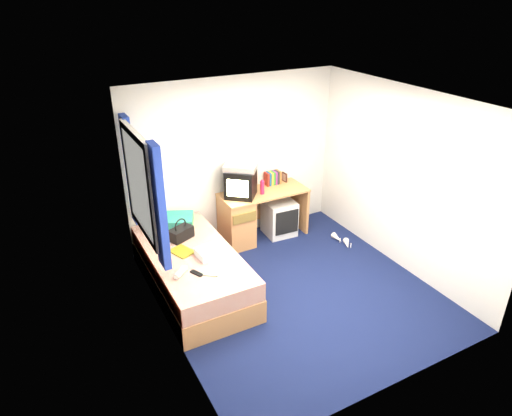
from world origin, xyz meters
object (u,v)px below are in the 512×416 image
pink_water_bottle (262,188)px  handbag (181,233)px  bed (193,271)px  pillow (172,221)px  storage_cube (279,217)px  vcr (241,167)px  towel (209,252)px  aerosol_can (251,186)px  colour_swatch_fan (209,274)px  crt_tv (241,183)px  white_heels (342,241)px  water_bottle (181,272)px  magazine (182,251)px  desk (247,216)px  picture_frame (285,177)px  remote_control (197,273)px

pink_water_bottle → handbag: (-1.36, -0.33, -0.22)m
bed → pillow: (0.02, 0.79, 0.34)m
storage_cube → vcr: size_ratio=1.23×
pillow → towel: 0.98m
vcr → pink_water_bottle: vcr is taller
aerosol_can → colour_swatch_fan: size_ratio=0.82×
pillow → crt_tv: 1.10m
pillow → white_heels: (2.34, -0.78, -0.56)m
towel → pink_water_bottle: bearing=36.1°
white_heels → water_bottle: bearing=-171.3°
magazine → water_bottle: (-0.18, -0.46, 0.03)m
storage_cube → aerosol_can: size_ratio=3.03×
desk → picture_frame: picture_frame is taller
desk → magazine: desk is taller
storage_cube → water_bottle: 2.28m
handbag → colour_swatch_fan: (-0.00, -0.91, -0.08)m
storage_cube → crt_tv: size_ratio=0.99×
storage_cube → pink_water_bottle: size_ratio=2.82×
bed → handbag: 0.51m
crt_tv → aerosol_can: 0.24m
handbag → water_bottle: size_ratio=1.76×
aerosol_can → handbag: size_ratio=0.51×
desk → storage_cube: size_ratio=2.38×
storage_cube → crt_tv: 0.92m
remote_control → colour_swatch_fan: bearing=-59.8°
storage_cube → crt_tv: bearing=178.8°
colour_swatch_fan → storage_cube: bearing=37.0°
handbag → towel: 0.57m
pillow → water_bottle: 1.22m
magazine → remote_control: (-0.01, -0.52, 0.00)m
picture_frame → magazine: 2.20m
aerosol_can → colour_swatch_fan: 1.91m
bed → towel: 0.40m
aerosol_can → bed: bearing=-145.8°
white_heels → aerosol_can: bearing=142.2°
towel → vcr: bearing=46.7°
bed → white_heels: size_ratio=4.60×
pink_water_bottle → remote_control: pink_water_bottle is taller
storage_cube → pillow: bearing=-178.9°
picture_frame → white_heels: picture_frame is taller
desk → aerosol_can: bearing=36.9°
pink_water_bottle → vcr: bearing=165.7°
crt_tv → pink_water_bottle: size_ratio=2.83×
colour_swatch_fan → white_heels: size_ratio=0.51×
pink_water_bottle → colour_swatch_fan: bearing=-137.8°
picture_frame → handbag: size_ratio=0.40×
pillow → remote_control: size_ratio=3.60×
colour_swatch_fan → remote_control: (-0.11, 0.08, 0.00)m
picture_frame → handbag: bearing=-166.4°
bed → desk: 1.39m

